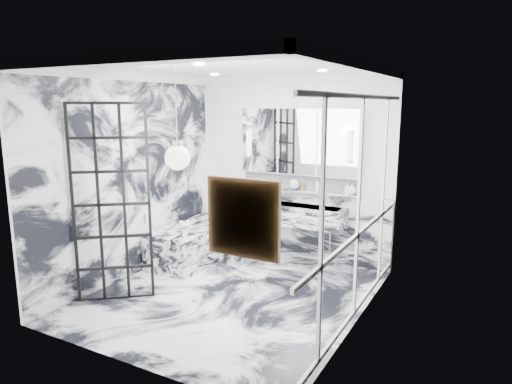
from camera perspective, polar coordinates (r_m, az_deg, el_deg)
The scene contains 25 objects.
floor at distance 5.94m, azimuth -3.06°, elevation -12.65°, with size 3.60×3.60×0.00m, color white.
ceiling at distance 5.46m, azimuth -3.36°, elevation 15.39°, with size 3.60×3.60×0.00m, color white.
wall_back at distance 7.10m, azimuth 4.46°, elevation 3.02°, with size 3.60×3.60×0.00m, color white.
wall_front at distance 4.14m, azimuth -16.42°, elevation -3.13°, with size 3.60×3.60×0.00m, color white.
wall_left at distance 6.50m, azimuth -15.29°, elevation 1.93°, with size 3.60×3.60×0.00m, color white.
wall_right at distance 4.89m, azimuth 12.95°, elevation -0.83°, with size 3.60×3.60×0.00m, color white.
marble_clad_back at distance 7.25m, azimuth 4.28°, elevation -3.87°, with size 3.18×0.05×1.05m, color white.
marble_clad_left at distance 6.50m, azimuth -15.17°, elevation 1.40°, with size 0.02×3.56×2.68m, color white.
panel_molding at distance 4.92m, azimuth 12.68°, elevation -1.95°, with size 0.03×3.40×2.30m, color white.
soap_bottle_a at distance 6.88m, azimuth 7.71°, elevation 0.85°, with size 0.07×0.07×0.18m, color #8C5919.
soap_bottle_b at distance 6.73m, azimuth 11.42°, elevation 0.51°, with size 0.08×0.08×0.18m, color #4C4C51.
soap_bottle_c at distance 6.71m, azimuth 11.92°, elevation 0.40°, with size 0.13×0.13×0.17m, color silver.
face_pot at distance 7.02m, azimuth 4.83°, elevation 0.98°, with size 0.16×0.16×0.16m, color white.
amber_bottle at distance 6.97m, azimuth 5.87°, elevation 0.68°, with size 0.04×0.04×0.10m, color #8C5919.
flower_vase at distance 6.42m, azimuth -8.87°, elevation -5.15°, with size 0.08×0.08×0.12m, color silver.
crittall_door at distance 5.72m, azimuth -17.61°, elevation -1.50°, with size 0.88×0.04×2.39m, color black, non-canonical shape.
artwork at distance 3.42m, azimuth -1.61°, elevation -3.27°, with size 0.51×0.05×0.51m, color #D36415.
pendant_light at distance 4.57m, azimuth -9.78°, elevation 4.26°, with size 0.25×0.25×0.25m, color white.
trough_sink at distance 6.95m, azimuth 4.68°, elevation -2.79°, with size 1.60×0.45×0.30m, color silver.
ledge at distance 7.03m, azimuth 5.27°, elevation 0.19°, with size 1.90×0.14×0.04m, color silver.
subway_tile at distance 7.06m, azimuth 5.49°, elevation 1.35°, with size 1.90×0.03×0.23m, color white.
mirror_cabinet at distance 6.93m, azimuth 5.39°, elevation 6.30°, with size 1.90×0.16×1.00m, color white.
sconce_left at distance 7.21m, azimuth -0.95°, elevation 6.21°, with size 0.07×0.07×0.40m, color white.
sconce_right at distance 6.56m, azimuth 11.68°, elevation 5.51°, with size 0.07×0.07×0.40m, color white.
bathtub at distance 7.16m, azimuth -7.37°, elevation -6.21°, with size 0.75×1.65×0.55m, color silver.
Camera 1 is at (2.87, -4.63, 2.38)m, focal length 32.00 mm.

